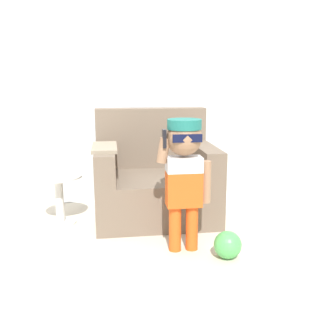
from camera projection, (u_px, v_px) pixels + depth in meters
The scene contains 6 objects.
ground_plane at pixel (145, 224), 3.55m from camera, with size 10.00×10.00×0.00m, color beige.
wall_back at pixel (137, 77), 4.01m from camera, with size 10.00×0.05×2.60m.
armchair at pixel (154, 180), 3.73m from camera, with size 1.11×0.94×1.00m.
person_child at pixel (184, 165), 2.87m from camera, with size 0.41×0.31×1.00m.
side_table at pixel (59, 195), 3.51m from camera, with size 0.42×0.42×0.45m.
toy_ball at pixel (228, 245), 2.85m from camera, with size 0.20×0.20×0.20m.
Camera 1 is at (-0.29, -3.35, 1.27)m, focal length 42.00 mm.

